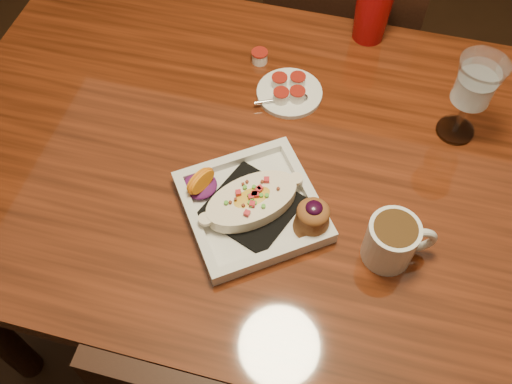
% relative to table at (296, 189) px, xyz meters
% --- Properties ---
extents(floor, '(7.00, 7.00, 0.00)m').
position_rel_table_xyz_m(floor, '(0.00, 0.00, -0.65)').
color(floor, black).
rests_on(floor, ground).
extents(table, '(1.50, 0.90, 0.75)m').
position_rel_table_xyz_m(table, '(0.00, 0.00, 0.00)').
color(table, maroon).
rests_on(table, floor).
extents(chair_far, '(0.42, 0.42, 0.93)m').
position_rel_table_xyz_m(chair_far, '(-0.00, 0.63, -0.15)').
color(chair_far, black).
rests_on(chair_far, floor).
extents(plate, '(0.33, 0.33, 0.08)m').
position_rel_table_xyz_m(plate, '(-0.05, -0.13, 0.12)').
color(plate, silver).
rests_on(plate, table).
extents(coffee_mug, '(0.12, 0.09, 0.10)m').
position_rel_table_xyz_m(coffee_mug, '(0.20, -0.16, 0.15)').
color(coffee_mug, silver).
rests_on(coffee_mug, table).
extents(goblet, '(0.09, 0.09, 0.19)m').
position_rel_table_xyz_m(goblet, '(0.29, 0.16, 0.23)').
color(goblet, silver).
rests_on(goblet, table).
extents(saucer, '(0.14, 0.14, 0.10)m').
position_rel_table_xyz_m(saucer, '(-0.06, 0.17, 0.11)').
color(saucer, silver).
rests_on(saucer, table).
extents(creamer_loose, '(0.04, 0.04, 0.03)m').
position_rel_table_xyz_m(creamer_loose, '(-0.15, 0.25, 0.11)').
color(creamer_loose, white).
rests_on(creamer_loose, table).
extents(red_tumbler, '(0.09, 0.09, 0.14)m').
position_rel_table_xyz_m(red_tumbler, '(0.08, 0.40, 0.17)').
color(red_tumbler, '#9F0B0E').
rests_on(red_tumbler, table).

